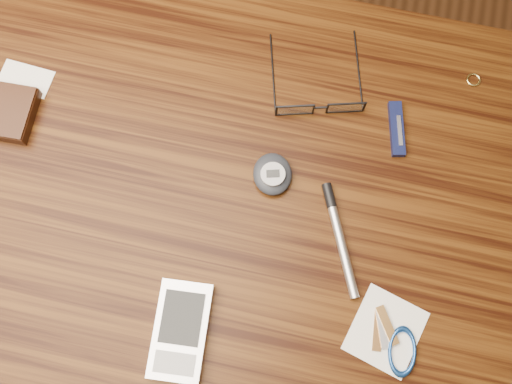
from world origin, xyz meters
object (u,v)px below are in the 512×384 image
pda_phone (181,331)px  pocket_knife (397,129)px  desk (219,217)px  pedometer (272,174)px  eyeglasses (320,104)px  silver_pen (338,231)px  notepad_keys (394,342)px

pda_phone → pocket_knife: 0.40m
desk → pedometer: size_ratio=13.75×
eyeglasses → silver_pen: (0.06, -0.17, -0.01)m
pedometer → silver_pen: 0.12m
eyeglasses → pocket_knife: (0.11, -0.01, -0.01)m
desk → notepad_keys: size_ratio=8.98×
eyeglasses → desk: bearing=-124.5°
desk → pda_phone: bearing=-89.7°
pedometer → notepad_keys: bearing=-42.6°
pedometer → pocket_knife: size_ratio=0.88×
pedometer → notepad_keys: pedometer is taller
pedometer → desk: bearing=-144.6°
notepad_keys → pocket_knife: pocket_knife is taller
pda_phone → notepad_keys: (0.27, 0.05, -0.01)m
silver_pen → pocket_knife: bearing=71.4°
pda_phone → pocket_knife: bearing=55.9°
eyeglasses → pedometer: eyeglasses is taller
notepad_keys → silver_pen: silver_pen is taller
desk → eyeglasses: 0.23m
notepad_keys → pocket_knife: (-0.04, 0.29, 0.00)m
pedometer → eyeglasses: bearing=69.5°
eyeglasses → notepad_keys: eyeglasses is taller
notepad_keys → pedometer: bearing=137.4°
desk → eyeglasses: eyeglasses is taller
pocket_knife → silver_pen: (-0.05, -0.16, 0.00)m
notepad_keys → pda_phone: bearing=-170.2°
eyeglasses → notepad_keys: 0.33m
pocket_knife → desk: bearing=-145.5°
desk → notepad_keys: 0.32m
eyeglasses → pedometer: (-0.04, -0.12, -0.00)m
desk → eyeglasses: (0.11, 0.16, 0.11)m
desk → pocket_knife: (0.23, 0.15, 0.11)m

